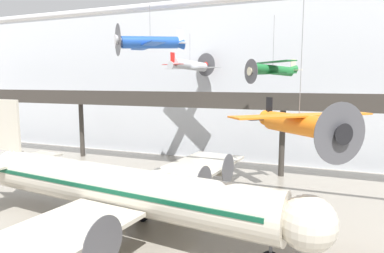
{
  "coord_description": "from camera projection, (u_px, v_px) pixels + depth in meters",
  "views": [
    {
      "loc": [
        5.1,
        -14.15,
        11.56
      ],
      "look_at": [
        -3.66,
        7.69,
        8.46
      ],
      "focal_mm": 32.0,
      "sensor_mm": 36.0,
      "label": 1
    }
  ],
  "objects": [
    {
      "name": "hangar_back_wall",
      "position": [
        290.0,
        85.0,
        47.49
      ],
      "size": [
        140.0,
        3.0,
        22.18
      ],
      "color": "silver",
      "rests_on": "ground"
    },
    {
      "name": "mezzanine_walkway",
      "position": [
        282.0,
        107.0,
        40.21
      ],
      "size": [
        110.0,
        3.2,
        10.3
      ],
      "color": "#38332D",
      "rests_on": "ground"
    },
    {
      "name": "airliner_silver_main",
      "position": [
        116.0,
        189.0,
        25.94
      ],
      "size": [
        31.8,
        36.22,
        9.96
      ],
      "rotation": [
        0.0,
        0.0,
        -0.11
      ],
      "color": "beige",
      "rests_on": "ground"
    },
    {
      "name": "suspended_plane_orange_highwing",
      "position": [
        299.0,
        123.0,
        20.64
      ],
      "size": [
        7.86,
        7.71,
        10.51
      ],
      "rotation": [
        0.0,
        0.0,
        5.43
      ],
      "color": "orange"
    },
    {
      "name": "suspended_plane_silver_racer",
      "position": [
        190.0,
        65.0,
        46.33
      ],
      "size": [
        9.11,
        7.78,
        5.63
      ],
      "rotation": [
        0.0,
        0.0,
        1.23
      ],
      "color": "silver"
    },
    {
      "name": "suspended_plane_green_biplane",
      "position": [
        272.0,
        69.0,
        33.8
      ],
      "size": [
        5.69,
        5.74,
        6.62
      ],
      "rotation": [
        0.0,
        0.0,
        3.9
      ],
      "color": "#1E6B33"
    },
    {
      "name": "suspended_plane_blue_trainer",
      "position": [
        150.0,
        43.0,
        28.86
      ],
      "size": [
        6.22,
        6.25,
        4.33
      ],
      "rotation": [
        0.0,
        0.0,
        3.91
      ],
      "color": "#1E4CAD"
    }
  ]
}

